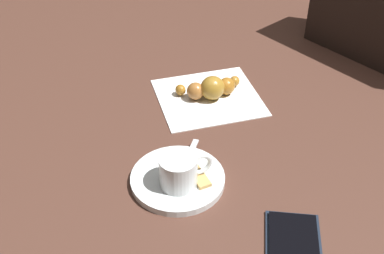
% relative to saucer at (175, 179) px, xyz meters
% --- Properties ---
extents(ground_plane, '(1.80, 1.80, 0.00)m').
position_rel_saucer_xyz_m(ground_plane, '(-0.10, 0.02, -0.01)').
color(ground_plane, '#4A2D23').
extents(saucer, '(0.14, 0.14, 0.01)m').
position_rel_saucer_xyz_m(saucer, '(0.00, 0.00, 0.00)').
color(saucer, silver).
rests_on(saucer, ground).
extents(espresso_cup, '(0.06, 0.08, 0.05)m').
position_rel_saucer_xyz_m(espresso_cup, '(0.01, 0.00, 0.03)').
color(espresso_cup, silver).
rests_on(espresso_cup, saucer).
extents(teaspoon, '(0.13, 0.05, 0.01)m').
position_rel_saucer_xyz_m(teaspoon, '(-0.00, 0.00, 0.01)').
color(teaspoon, silver).
rests_on(teaspoon, saucer).
extents(sugar_packet, '(0.06, 0.04, 0.01)m').
position_rel_saucer_xyz_m(sugar_packet, '(-0.00, 0.03, 0.01)').
color(sugar_packet, tan).
rests_on(sugar_packet, saucer).
extents(napkin, '(0.22, 0.23, 0.00)m').
position_rel_saucer_xyz_m(napkin, '(-0.22, 0.05, -0.00)').
color(napkin, white).
rests_on(napkin, ground).
extents(croissant, '(0.08, 0.13, 0.04)m').
position_rel_saucer_xyz_m(croissant, '(-0.22, 0.06, 0.02)').
color(croissant, '#9B6620').
rests_on(croissant, napkin).
extents(cell_phone, '(0.14, 0.09, 0.01)m').
position_rel_saucer_xyz_m(cell_phone, '(0.13, 0.16, -0.00)').
color(cell_phone, '#192231').
rests_on(cell_phone, ground).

